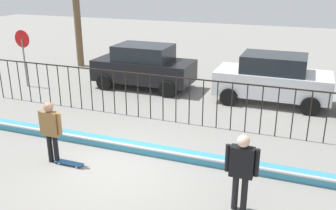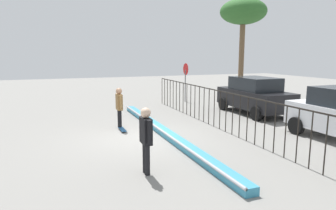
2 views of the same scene
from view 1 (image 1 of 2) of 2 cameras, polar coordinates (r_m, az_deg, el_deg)
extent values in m
plane|color=gray|center=(10.00, -8.24, -9.32)|extent=(60.00, 60.00, 0.00)
cube|color=teal|center=(10.78, -5.56, -6.33)|extent=(11.00, 0.36, 0.22)
cylinder|color=#B2B2B7|center=(10.58, -6.01, -6.18)|extent=(11.00, 0.09, 0.09)
cylinder|color=black|center=(16.40, -24.21, 3.69)|extent=(0.04, 0.04, 1.60)
cylinder|color=black|center=(16.08, -23.02, 3.56)|extent=(0.04, 0.04, 1.60)
cylinder|color=black|center=(15.76, -21.78, 3.43)|extent=(0.04, 0.04, 1.60)
cylinder|color=black|center=(15.46, -20.50, 3.30)|extent=(0.04, 0.04, 1.60)
cylinder|color=black|center=(15.16, -19.16, 3.15)|extent=(0.04, 0.04, 1.60)
cylinder|color=black|center=(14.87, -17.77, 3.00)|extent=(0.04, 0.04, 1.60)
cylinder|color=black|center=(14.59, -16.32, 2.84)|extent=(0.04, 0.04, 1.60)
cylinder|color=black|center=(14.32, -14.82, 2.67)|extent=(0.04, 0.04, 1.60)
cylinder|color=black|center=(14.06, -13.27, 2.49)|extent=(0.04, 0.04, 1.60)
cylinder|color=black|center=(13.81, -11.65, 2.31)|extent=(0.04, 0.04, 1.60)
cylinder|color=black|center=(13.57, -9.98, 2.11)|extent=(0.04, 0.04, 1.60)
cylinder|color=black|center=(13.35, -8.25, 1.91)|extent=(0.04, 0.04, 1.60)
cylinder|color=black|center=(13.13, -6.47, 1.70)|extent=(0.04, 0.04, 1.60)
cylinder|color=black|center=(12.93, -4.63, 1.48)|extent=(0.04, 0.04, 1.60)
cylinder|color=black|center=(12.75, -2.73, 1.25)|extent=(0.04, 0.04, 1.60)
cylinder|color=black|center=(12.58, -0.78, 1.02)|extent=(0.04, 0.04, 1.60)
cylinder|color=black|center=(12.42, 1.22, 0.77)|extent=(0.04, 0.04, 1.60)
cylinder|color=black|center=(12.28, 3.27, 0.52)|extent=(0.04, 0.04, 1.60)
cylinder|color=black|center=(12.16, 5.37, 0.27)|extent=(0.04, 0.04, 1.60)
cylinder|color=black|center=(12.05, 7.50, 0.01)|extent=(0.04, 0.04, 1.60)
cylinder|color=black|center=(11.96, 9.67, -0.26)|extent=(0.04, 0.04, 1.60)
cylinder|color=black|center=(11.89, 11.87, -0.53)|extent=(0.04, 0.04, 1.60)
cylinder|color=black|center=(11.84, 14.09, -0.80)|extent=(0.04, 0.04, 1.60)
cylinder|color=black|center=(11.80, 16.33, -1.07)|extent=(0.04, 0.04, 1.60)
cylinder|color=black|center=(11.78, 18.59, -1.34)|extent=(0.04, 0.04, 1.60)
cylinder|color=black|center=(11.78, 20.84, -1.61)|extent=(0.04, 0.04, 1.60)
cylinder|color=black|center=(11.80, 23.09, -1.88)|extent=(0.04, 0.04, 1.60)
cube|color=black|center=(12.35, -0.79, 4.46)|extent=(14.00, 0.04, 0.04)
cylinder|color=black|center=(10.47, -17.58, -6.30)|extent=(0.13, 0.13, 0.79)
cylinder|color=black|center=(10.36, -16.75, -6.50)|extent=(0.13, 0.13, 0.79)
cube|color=olive|center=(10.13, -17.57, -2.72)|extent=(0.48, 0.21, 0.65)
sphere|color=#A87A5B|center=(9.97, -17.83, -0.30)|extent=(0.26, 0.26, 0.26)
cylinder|color=olive|center=(10.29, -18.87, -2.31)|extent=(0.10, 0.10, 0.58)
cylinder|color=olive|center=(9.94, -16.26, -2.79)|extent=(0.10, 0.10, 0.58)
cube|color=#26598C|center=(10.30, -14.86, -8.53)|extent=(0.80, 0.20, 0.02)
cylinder|color=silver|center=(10.22, -13.35, -8.83)|extent=(0.05, 0.03, 0.05)
cylinder|color=silver|center=(10.12, -13.82, -9.19)|extent=(0.05, 0.03, 0.05)
cylinder|color=silver|center=(10.51, -15.82, -8.23)|extent=(0.05, 0.03, 0.05)
cylinder|color=silver|center=(10.41, -16.31, -8.57)|extent=(0.05, 0.03, 0.05)
cylinder|color=black|center=(8.24, 10.22, -12.96)|extent=(0.14, 0.14, 0.81)
cylinder|color=black|center=(8.22, 11.57, -13.17)|extent=(0.14, 0.14, 0.81)
cube|color=black|center=(7.86, 11.23, -8.52)|extent=(0.49, 0.21, 0.67)
sphere|color=beige|center=(7.66, 11.46, -5.43)|extent=(0.26, 0.26, 0.26)
cylinder|color=black|center=(7.89, 9.10, -7.98)|extent=(0.11, 0.11, 0.60)
cylinder|color=black|center=(7.81, 13.43, -8.59)|extent=(0.11, 0.11, 0.60)
cube|color=black|center=(16.40, -3.69, 5.34)|extent=(4.30, 1.90, 0.90)
cube|color=#1E2328|center=(16.23, -3.75, 8.01)|extent=(2.37, 1.71, 0.66)
cylinder|color=black|center=(16.85, 2.23, 4.17)|extent=(0.68, 0.22, 0.68)
cylinder|color=black|center=(15.13, -0.08, 2.40)|extent=(0.68, 0.22, 0.68)
cylinder|color=black|center=(17.96, -6.67, 5.02)|extent=(0.68, 0.22, 0.68)
cylinder|color=black|center=(16.36, -9.71, 3.44)|extent=(0.68, 0.22, 0.68)
cube|color=silver|center=(14.97, 15.63, 3.27)|extent=(4.30, 1.90, 0.90)
cube|color=#1E2328|center=(14.78, 15.90, 6.17)|extent=(2.36, 1.71, 0.66)
cylinder|color=black|center=(15.96, 21.05, 1.98)|extent=(0.68, 0.22, 0.68)
cylinder|color=black|center=(14.15, 20.93, -0.16)|extent=(0.68, 0.22, 0.68)
cylinder|color=black|center=(16.17, 10.70, 3.19)|extent=(0.68, 0.22, 0.68)
cylinder|color=black|center=(14.39, 9.29, 1.22)|extent=(0.68, 0.22, 0.68)
cylinder|color=slate|center=(17.66, -21.03, 5.97)|extent=(0.07, 0.07, 2.10)
cylinder|color=red|center=(17.48, -21.42, 9.39)|extent=(0.76, 0.02, 0.76)
cylinder|color=brown|center=(20.70, -13.70, 12.69)|extent=(0.36, 0.36, 5.06)
camera|label=2|loc=(7.90, 69.28, -6.21)|focal=31.82mm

